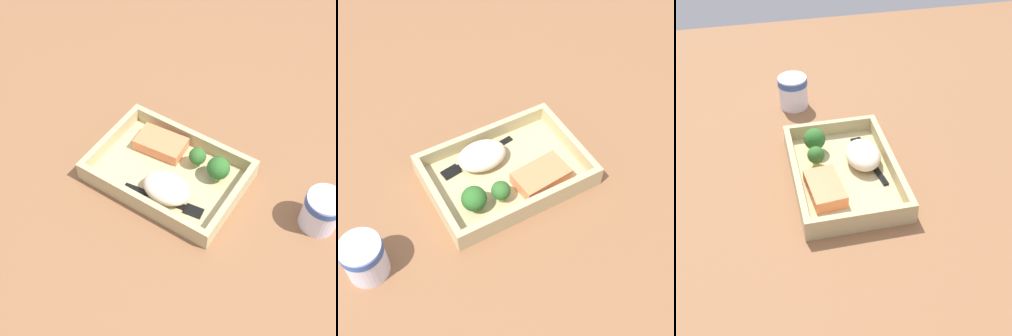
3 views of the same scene
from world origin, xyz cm
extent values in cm
cube|color=brown|center=(0.00, 0.00, -1.00)|extent=(160.00, 160.00, 2.00)
cube|color=tan|center=(0.00, 0.00, 0.60)|extent=(28.94, 19.91, 1.20)
cube|color=tan|center=(0.00, -9.36, 2.73)|extent=(28.94, 1.20, 3.06)
cube|color=tan|center=(0.00, 9.36, 2.73)|extent=(28.94, 1.20, 3.06)
cube|color=tan|center=(-13.87, 0.00, 2.73)|extent=(1.20, 17.51, 3.06)
cube|color=tan|center=(13.87, 0.00, 2.73)|extent=(1.20, 17.51, 3.06)
cube|color=#F1814F|center=(-4.69, 4.62, 2.47)|extent=(10.35, 6.84, 2.54)
ellipsoid|color=beige|center=(2.61, -4.45, 3.14)|extent=(9.41, 6.83, 3.87)
cylinder|color=#81AE5D|center=(8.60, 4.21, 2.05)|extent=(1.69, 1.69, 1.70)
sphere|color=#2C6626|center=(8.60, 4.21, 4.13)|extent=(4.45, 4.45, 4.45)
cylinder|color=#85AE5D|center=(3.70, 4.79, 2.08)|extent=(1.30, 1.30, 1.75)
sphere|color=#306527|center=(3.70, 4.79, 3.89)|extent=(3.42, 3.42, 3.42)
cube|color=black|center=(1.05, -6.19, 1.42)|extent=(12.43, 2.89, 0.44)
cube|color=black|center=(8.86, -5.05, 1.42)|extent=(3.68, 2.67, 0.44)
cylinder|color=white|center=(28.50, 5.85, 3.82)|extent=(6.67, 6.67, 7.64)
cylinder|color=#3356A8|center=(28.50, 5.85, 6.55)|extent=(6.87, 6.87, 1.38)
camera|label=1|loc=(30.85, -47.23, 72.68)|focal=50.00mm
camera|label=2|loc=(26.43, 47.08, 68.91)|focal=50.00mm
camera|label=3|loc=(-67.47, 15.18, 60.51)|focal=50.00mm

